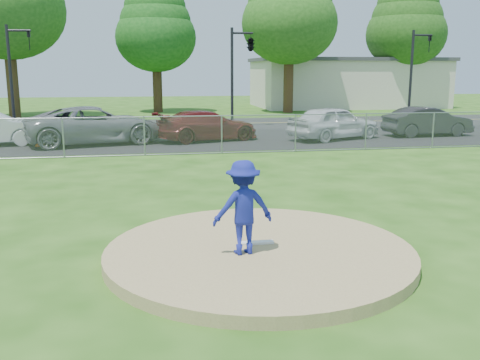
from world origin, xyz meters
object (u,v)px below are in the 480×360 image
at_px(commercial_building, 346,82).
at_px(tree_center, 156,27).
at_px(tree_far_right, 406,24).
at_px(parked_car_darkred, 207,126).
at_px(traffic_cone, 39,137).
at_px(pitcher, 243,207).
at_px(traffic_signal_left, 15,68).
at_px(parked_car_pearl, 334,123).
at_px(parked_car_charcoal, 428,121).
at_px(parked_car_gray, 95,125).
at_px(traffic_signal_right, 415,68).
at_px(tree_right, 290,11).
at_px(traffic_signal_center, 249,46).

height_order(commercial_building, tree_center, tree_center).
xyz_separation_m(tree_far_right, parked_car_darkred, (-19.14, -19.00, -6.35)).
height_order(commercial_building, tree_far_right, tree_far_right).
relative_size(tree_far_right, traffic_cone, 13.76).
bearing_deg(pitcher, traffic_signal_left, -76.66).
relative_size(pitcher, parked_car_darkred, 0.33).
bearing_deg(parked_car_pearl, parked_car_charcoal, -106.86).
distance_m(tree_far_right, parked_car_charcoal, 21.55).
height_order(traffic_signal_left, pitcher, traffic_signal_left).
bearing_deg(parked_car_pearl, traffic_signal_left, 44.86).
bearing_deg(parked_car_darkred, tree_far_right, -61.74).
distance_m(commercial_building, pitcher, 41.60).
xyz_separation_m(commercial_building, parked_car_gray, (-20.17, -22.22, -1.31)).
distance_m(pitcher, parked_car_gray, 16.48).
relative_size(commercial_building, parked_car_charcoal, 3.76).
bearing_deg(traffic_signal_right, parked_car_darkred, -155.83).
bearing_deg(parked_car_gray, traffic_cone, 85.46).
bearing_deg(pitcher, commercial_building, -120.55).
xyz_separation_m(traffic_signal_right, parked_car_pearl, (-7.36, -6.49, -2.56)).
distance_m(tree_center, parked_car_gray, 19.32).
height_order(tree_center, pitcher, tree_center).
bearing_deg(traffic_signal_right, tree_far_right, 66.09).
distance_m(tree_center, parked_car_charcoal, 22.90).
relative_size(tree_right, tree_far_right, 1.08).
distance_m(tree_right, traffic_signal_left, 20.83).
height_order(traffic_signal_center, parked_car_darkred, traffic_signal_center).
relative_size(tree_far_right, parked_car_pearl, 2.31).
relative_size(traffic_signal_center, parked_car_pearl, 1.21).
bearing_deg(parked_car_gray, traffic_signal_center, -67.82).
height_order(traffic_signal_center, parked_car_gray, traffic_signal_center).
bearing_deg(tree_center, traffic_signal_right, -38.22).
distance_m(tree_center, traffic_signal_center, 13.12).
relative_size(tree_center, traffic_signal_left, 1.76).
bearing_deg(commercial_building, traffic_signal_right, -96.29).
height_order(traffic_signal_center, pitcher, traffic_signal_center).
bearing_deg(traffic_signal_left, parked_car_gray, -53.54).
xyz_separation_m(traffic_signal_right, parked_car_charcoal, (-2.27, -5.97, -2.63)).
bearing_deg(traffic_signal_center, parked_car_darkred, -117.36).
relative_size(tree_right, parked_car_gray, 1.93).
relative_size(traffic_signal_center, pitcher, 3.51).
bearing_deg(parked_car_gray, commercial_building, -57.42).
height_order(traffic_signal_center, traffic_signal_right, same).
xyz_separation_m(tree_right, traffic_cone, (-15.49, -16.65, -7.25)).
distance_m(traffic_signal_center, parked_car_charcoal, 10.71).
relative_size(tree_center, traffic_signal_right, 1.76).
bearing_deg(parked_car_darkred, pitcher, 159.25).
relative_size(commercial_building, parked_car_gray, 2.72).
bearing_deg(traffic_signal_center, tree_right, 63.29).
height_order(commercial_building, traffic_cone, commercial_building).
bearing_deg(tree_center, parked_car_gray, -99.87).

